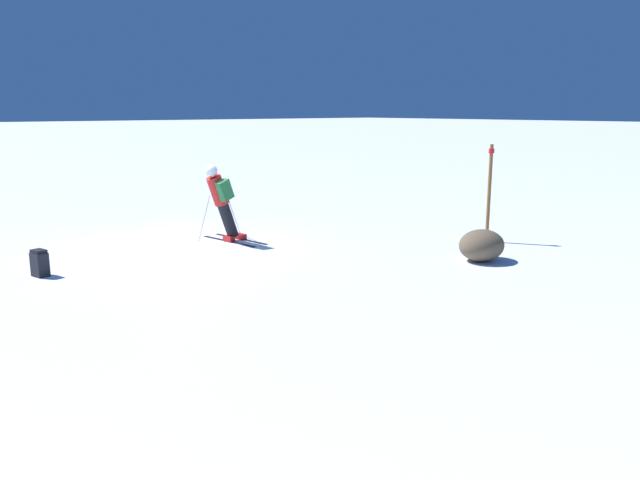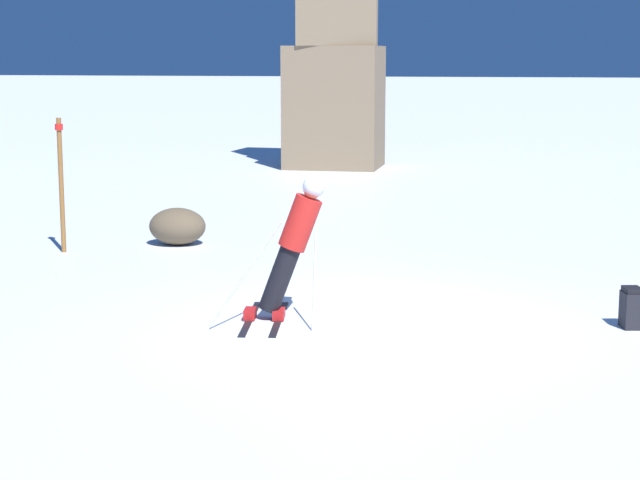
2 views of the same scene
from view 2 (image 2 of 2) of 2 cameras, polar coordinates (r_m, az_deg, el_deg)
name	(u,v)px [view 2 (image 2 of 2)]	position (r m, az deg, el deg)	size (l,w,h in m)	color
ground_plane	(371,324)	(13.12, 2.74, -4.52)	(300.00, 300.00, 0.00)	white
skier	(294,239)	(13.15, -1.38, 0.07)	(1.36, 1.84, 1.85)	black
rock_pillar	(335,21)	(31.25, 0.82, 11.58)	(2.68, 2.36, 10.02)	#7A664C
spare_backpack	(632,308)	(13.42, 16.28, -3.50)	(0.28, 0.34, 0.50)	black
exposed_boulder_0	(177,226)	(18.67, -7.61, 0.73)	(0.99, 0.84, 0.64)	brown
trail_marker	(61,180)	(18.19, -13.64, 3.15)	(0.13, 0.13, 2.24)	brown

